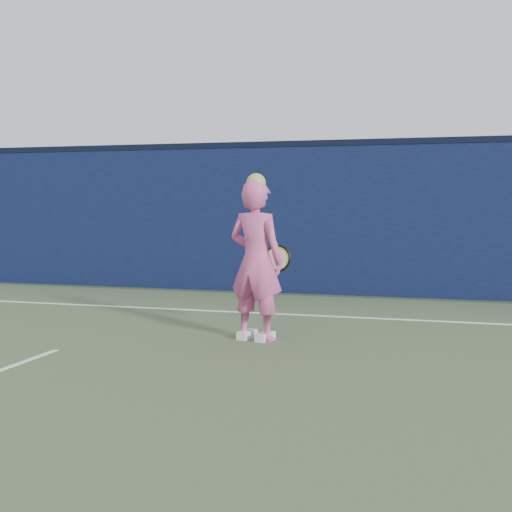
% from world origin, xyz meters
% --- Properties ---
extents(backstop_wall, '(24.00, 0.40, 2.50)m').
position_xyz_m(backstop_wall, '(0.00, 6.50, 1.25)').
color(backstop_wall, '#0C0E38').
rests_on(backstop_wall, ground).
extents(wall_cap, '(24.00, 0.42, 0.10)m').
position_xyz_m(wall_cap, '(0.00, 6.50, 2.55)').
color(wall_cap, black).
rests_on(wall_cap, backstop_wall).
extents(player, '(0.75, 0.58, 1.89)m').
position_xyz_m(player, '(1.86, 2.17, 0.91)').
color(player, '#D35292').
rests_on(player, ground).
extents(racket, '(0.60, 0.21, 0.33)m').
position_xyz_m(racket, '(1.97, 2.58, 0.90)').
color(racket, black).
rests_on(racket, ground).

